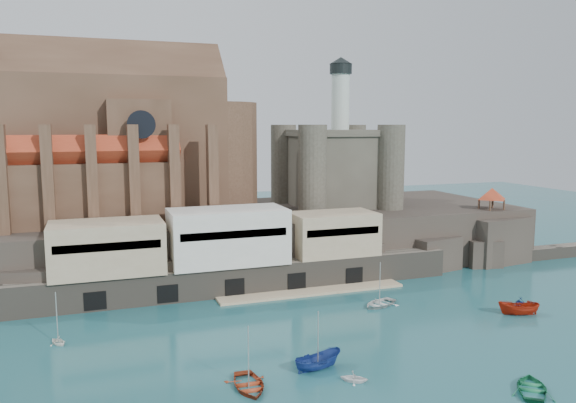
% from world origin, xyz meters
% --- Properties ---
extents(ground, '(300.00, 300.00, 0.00)m').
position_xyz_m(ground, '(0.00, 0.00, 0.00)').
color(ground, '#1A5057').
rests_on(ground, ground).
extents(promontory, '(100.00, 36.00, 10.00)m').
position_xyz_m(promontory, '(-0.19, 39.37, 4.92)').
color(promontory, black).
rests_on(promontory, ground).
extents(quay, '(70.00, 12.00, 13.05)m').
position_xyz_m(quay, '(-10.19, 23.07, 6.07)').
color(quay, '#61594E').
rests_on(quay, ground).
extents(church, '(47.00, 25.93, 30.51)m').
position_xyz_m(church, '(-24.13, 41.85, 22.13)').
color(church, '#493122').
rests_on(church, promontory).
extents(castle_keep, '(21.20, 21.20, 29.30)m').
position_xyz_m(castle_keep, '(16.08, 41.08, 18.31)').
color(castle_keep, '#423E33').
rests_on(castle_keep, promontory).
extents(rock_outcrop, '(14.50, 10.50, 8.70)m').
position_xyz_m(rock_outcrop, '(42.00, 25.84, 4.02)').
color(rock_outcrop, black).
rests_on(rock_outcrop, ground).
extents(pavilion, '(6.40, 6.40, 5.40)m').
position_xyz_m(pavilion, '(42.00, 26.00, 12.73)').
color(pavilion, '#493122').
rests_on(pavilion, rock_outcrop).
extents(boat_0, '(4.47, 1.45, 6.19)m').
position_xyz_m(boat_0, '(-15.95, -9.76, 0.00)').
color(boat_0, '#9E361A').
rests_on(boat_0, ground).
extents(boat_1, '(2.59, 2.85, 2.82)m').
position_xyz_m(boat_1, '(-5.47, -12.01, 0.00)').
color(boat_1, white).
rests_on(boat_1, ground).
extents(boat_2, '(2.59, 2.54, 5.70)m').
position_xyz_m(boat_2, '(-7.80, -8.02, 0.00)').
color(boat_2, navy).
rests_on(boat_2, ground).
extents(boat_3, '(4.09, 3.59, 5.93)m').
position_xyz_m(boat_3, '(10.17, -19.61, 0.00)').
color(boat_3, '#1B774B').
rests_on(boat_3, ground).
extents(boat_4, '(2.73, 2.44, 2.70)m').
position_xyz_m(boat_4, '(-34.34, 8.67, 0.00)').
color(boat_4, white).
rests_on(boat_4, ground).
extents(boat_5, '(2.80, 2.76, 5.73)m').
position_xyz_m(boat_5, '(24.91, -1.20, 0.00)').
color(boat_5, '#A4220C').
rests_on(boat_5, ground).
extents(boat_6, '(2.91, 4.41, 6.00)m').
position_xyz_m(boat_6, '(8.79, 8.74, 0.00)').
color(boat_6, silver).
rests_on(boat_6, ground).
extents(boat_7, '(3.33, 2.90, 3.30)m').
position_xyz_m(boat_7, '(27.59, 1.39, 0.00)').
color(boat_7, navy).
rests_on(boat_7, ground).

